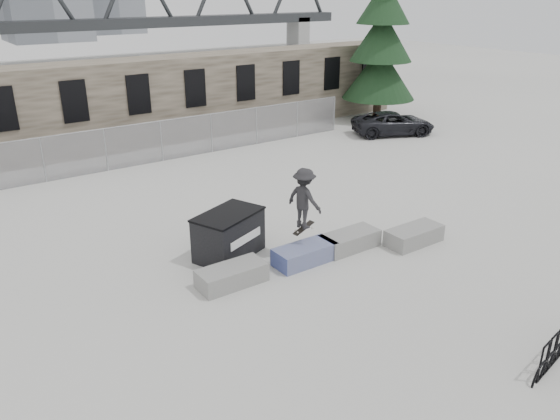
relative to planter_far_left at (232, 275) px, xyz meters
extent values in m
plane|color=beige|center=(3.32, -0.07, -0.30)|extent=(120.00, 120.00, 0.00)
cube|color=brown|center=(3.32, 16.18, 1.95)|extent=(36.00, 2.50, 4.50)
cube|color=black|center=(-3.08, 14.91, 2.60)|extent=(1.20, 0.12, 2.00)
cube|color=black|center=(0.12, 14.91, 2.60)|extent=(1.20, 0.12, 2.00)
cube|color=black|center=(3.32, 14.91, 2.60)|extent=(1.20, 0.12, 2.00)
cube|color=black|center=(6.52, 14.91, 2.60)|extent=(1.20, 0.12, 2.00)
cube|color=black|center=(9.72, 14.91, 2.60)|extent=(1.20, 0.12, 2.00)
cube|color=black|center=(12.92, 14.91, 2.60)|extent=(1.20, 0.12, 2.00)
cube|color=black|center=(16.12, 14.91, 2.60)|extent=(1.20, 0.12, 2.00)
cube|color=black|center=(19.32, 14.91, 2.60)|extent=(1.20, 0.12, 2.00)
cylinder|color=gray|center=(-2.18, 12.43, 0.70)|extent=(0.06, 0.06, 2.00)
cylinder|color=gray|center=(0.57, 12.43, 0.70)|extent=(0.06, 0.06, 2.00)
cylinder|color=gray|center=(3.32, 12.43, 0.70)|extent=(0.06, 0.06, 2.00)
cylinder|color=gray|center=(6.07, 12.43, 0.70)|extent=(0.06, 0.06, 2.00)
cylinder|color=gray|center=(8.82, 12.43, 0.70)|extent=(0.06, 0.06, 2.00)
cylinder|color=gray|center=(11.57, 12.43, 0.70)|extent=(0.06, 0.06, 2.00)
cylinder|color=gray|center=(14.32, 12.43, 0.70)|extent=(0.06, 0.06, 2.00)
cube|color=#99999E|center=(3.32, 12.43, 0.70)|extent=(22.00, 0.02, 2.00)
cylinder|color=gray|center=(3.32, 12.43, 1.70)|extent=(22.00, 0.04, 0.04)
cube|color=gray|center=(0.00, 0.00, -0.02)|extent=(2.00, 0.90, 0.56)
cube|color=#2D471E|center=(0.00, 0.00, 0.20)|extent=(1.76, 0.66, 0.10)
cube|color=navy|center=(2.54, -0.13, -0.02)|extent=(2.00, 0.90, 0.56)
cube|color=#2D471E|center=(2.54, -0.13, 0.20)|extent=(1.76, 0.66, 0.10)
cube|color=gray|center=(4.33, -0.18, -0.02)|extent=(2.00, 0.90, 0.56)
cube|color=#2D471E|center=(4.33, -0.18, 0.20)|extent=(1.76, 0.66, 0.10)
cube|color=gray|center=(6.36, -1.12, -0.02)|extent=(2.00, 0.90, 0.56)
cube|color=#2D471E|center=(6.36, -1.12, 0.20)|extent=(1.76, 0.66, 0.10)
cube|color=black|center=(0.86, 1.63, 0.40)|extent=(2.49, 2.01, 1.40)
cube|color=black|center=(0.86, 1.63, 1.12)|extent=(2.56, 2.08, 0.06)
cube|color=white|center=(1.11, 1.01, 0.45)|extent=(1.41, 0.59, 0.27)
cube|color=black|center=(4.55, -7.23, -0.28)|extent=(2.67, 0.52, 0.04)
torus|color=black|center=(3.44, -7.42, 0.15)|extent=(0.89, 0.20, 0.89)
torus|color=black|center=(3.89, -7.34, 0.15)|extent=(0.89, 0.20, 0.89)
torus|color=black|center=(4.33, -7.27, 0.15)|extent=(0.89, 0.20, 0.89)
cylinder|color=#38281E|center=(18.37, 12.96, 0.73)|extent=(0.50, 0.50, 2.07)
cone|color=black|center=(18.37, 12.96, 2.70)|extent=(4.54, 4.54, 3.20)
cone|color=black|center=(18.37, 12.96, 4.90)|extent=(3.84, 3.84, 3.00)
cone|color=black|center=(18.37, 12.96, 6.90)|extent=(3.23, 3.23, 2.60)
cube|color=#2D3033|center=(13.32, 54.93, 3.70)|extent=(70.00, 3.00, 1.20)
cube|color=gray|center=(43.32, 54.93, 1.70)|extent=(2.00, 3.00, 4.00)
imported|color=black|center=(16.48, 9.69, 0.36)|extent=(5.21, 3.90, 1.32)
imported|color=#242426|center=(2.75, 0.24, 1.67)|extent=(0.97, 1.37, 1.92)
cube|color=black|center=(2.75, 0.24, 0.68)|extent=(0.79, 0.31, 0.26)
cylinder|color=beige|center=(2.47, 0.17, 0.63)|extent=(0.06, 0.03, 0.06)
cylinder|color=beige|center=(2.47, 0.31, 0.63)|extent=(0.06, 0.03, 0.06)
cylinder|color=beige|center=(3.03, 0.17, 0.63)|extent=(0.06, 0.03, 0.06)
cylinder|color=beige|center=(3.03, 0.31, 0.63)|extent=(0.06, 0.03, 0.06)
camera|label=1|loc=(-6.75, -12.07, 7.62)|focal=35.00mm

